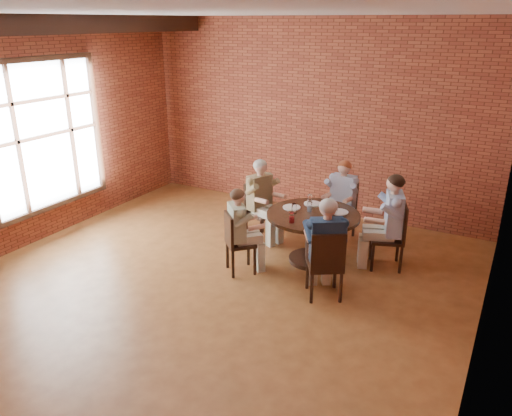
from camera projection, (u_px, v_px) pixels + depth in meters
The scene contains 29 objects.
floor at pixel (204, 290), 6.55m from camera, with size 7.00×7.00×0.00m, color #A06431.
ceiling at pixel (193, 13), 5.35m from camera, with size 7.00×7.00×0.00m, color silver.
wall_back at pixel (312, 118), 8.82m from camera, with size 7.00×7.00×0.00m, color brown.
wall_left at pixel (19, 137), 7.41m from camera, with size 7.00×7.00×0.00m, color brown.
wall_right at pixel (497, 213), 4.49m from camera, with size 7.00×7.00×0.00m, color brown.
ceiling_beam at pixel (39, 25), 6.49m from camera, with size 0.22×6.90×0.26m, color black.
window at pixel (45, 135), 7.72m from camera, with size 0.10×2.16×2.36m.
dining_table at pixel (313, 228), 7.16m from camera, with size 1.33×1.33×0.75m.
chair_a at pixel (394, 233), 7.00m from camera, with size 0.57×0.57×0.96m.
diner_a at pixel (388, 222), 6.96m from camera, with size 0.55×0.68×1.37m, color #3B5C9B, non-canonical shape.
chair_b at pixel (343, 207), 8.03m from camera, with size 0.43×0.43×0.91m.
diner_b at pixel (341, 200), 7.92m from camera, with size 0.50×0.61×1.28m, color #97A3C0, non-canonical shape.
chair_c at pixel (258, 208), 7.98m from camera, with size 0.53×0.53×0.92m.
diner_c at pixel (262, 201), 7.87m from camera, with size 0.51×0.63×1.31m, color brown, non-canonical shape.
chair_d at pixel (236, 241), 6.86m from camera, with size 0.53×0.53×0.88m.
diner_d at pixel (241, 231), 6.84m from camera, with size 0.46×0.57×1.22m, color tan, non-canonical shape.
chair_e at pixel (326, 263), 6.18m from camera, with size 0.58×0.58×0.93m.
diner_e at pixel (325, 248), 6.20m from camera, with size 0.53×0.65×1.33m, color #1A2D49, non-canonical shape.
plate_a at pixel (339, 212), 7.12m from camera, with size 0.26×0.26×0.01m, color white.
plate_b at pixel (313, 204), 7.44m from camera, with size 0.26×0.26×0.01m, color white.
plate_c at pixel (292, 207), 7.30m from camera, with size 0.26×0.26×0.01m, color white.
plate_d at pixel (315, 226), 6.65m from camera, with size 0.26×0.26×0.01m, color white.
glass_a at pixel (335, 210), 7.03m from camera, with size 0.07×0.07×0.14m, color white.
glass_b at pixel (325, 204), 7.24m from camera, with size 0.07×0.07×0.14m, color white.
glass_c at pixel (310, 199), 7.44m from camera, with size 0.07×0.07×0.14m, color white.
glass_d at pixel (310, 206), 7.15m from camera, with size 0.07×0.07×0.14m, color white.
glass_e at pixel (294, 208), 7.07m from camera, with size 0.07×0.07×0.14m, color white.
glass_f at pixel (292, 218), 6.74m from camera, with size 0.07×0.07×0.14m, color white.
smartphone at pixel (330, 227), 6.62m from camera, with size 0.06×0.13×0.01m, color black.
Camera 1 is at (3.35, -4.71, 3.33)m, focal length 35.00 mm.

